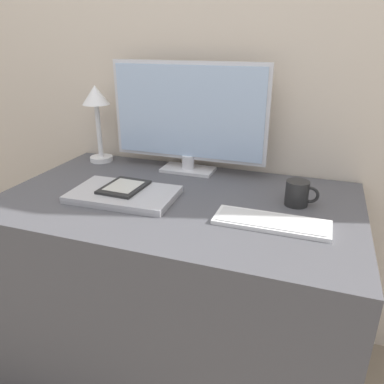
# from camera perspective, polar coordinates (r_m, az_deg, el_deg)

# --- Properties ---
(wall_back) EXTENTS (3.60, 0.05, 2.40)m
(wall_back) POSITION_cam_1_polar(r_m,az_deg,el_deg) (1.50, 3.20, 22.12)
(wall_back) COLOR beige
(wall_back) RESTS_ON ground_plane
(desk) EXTENTS (1.18, 0.70, 0.72)m
(desk) POSITION_cam_1_polar(r_m,az_deg,el_deg) (1.42, -2.03, -14.22)
(desk) COLOR #4C4C51
(desk) RESTS_ON ground_plane
(monitor) EXTENTS (0.61, 0.11, 0.42)m
(monitor) POSITION_cam_1_polar(r_m,az_deg,el_deg) (1.44, -0.59, 11.47)
(monitor) COLOR silver
(monitor) RESTS_ON desk
(keyboard) EXTENTS (0.33, 0.12, 0.01)m
(keyboard) POSITION_cam_1_polar(r_m,az_deg,el_deg) (1.09, 12.02, -4.51)
(keyboard) COLOR silver
(keyboard) RESTS_ON desk
(laptop) EXTENTS (0.35, 0.23, 0.02)m
(laptop) POSITION_cam_1_polar(r_m,az_deg,el_deg) (1.26, -10.36, -0.36)
(laptop) COLOR #A3A3A8
(laptop) RESTS_ON desk
(ereader) EXTENTS (0.13, 0.16, 0.01)m
(ereader) POSITION_cam_1_polar(r_m,az_deg,el_deg) (1.28, -10.33, 0.76)
(ereader) COLOR black
(ereader) RESTS_ON laptop
(desk_lamp) EXTENTS (0.11, 0.11, 0.32)m
(desk_lamp) POSITION_cam_1_polar(r_m,az_deg,el_deg) (1.61, -14.33, 12.33)
(desk_lamp) COLOR white
(desk_lamp) RESTS_ON desk
(coffee_mug) EXTENTS (0.10, 0.07, 0.08)m
(coffee_mug) POSITION_cam_1_polar(r_m,az_deg,el_deg) (1.22, 15.82, -0.19)
(coffee_mug) COLOR black
(coffee_mug) RESTS_ON desk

